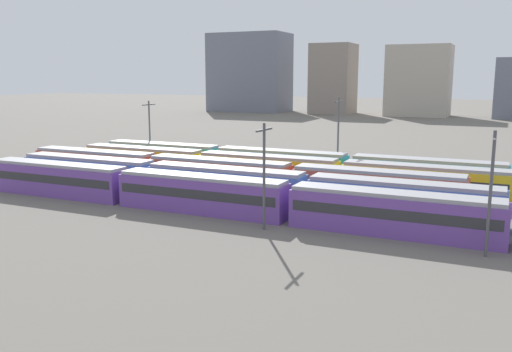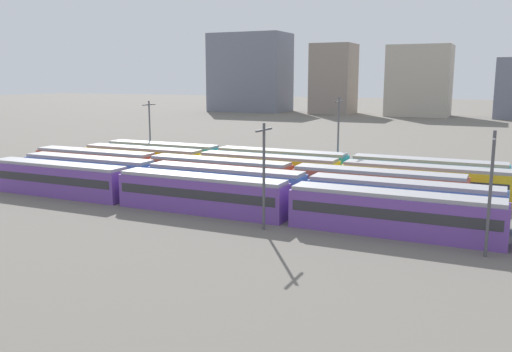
{
  "view_description": "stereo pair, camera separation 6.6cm",
  "coord_description": "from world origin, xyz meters",
  "px_view_note": "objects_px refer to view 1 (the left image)",
  "views": [
    {
      "loc": [
        47.81,
        -45.62,
        13.29
      ],
      "look_at": [
        22.02,
        10.4,
        2.04
      ],
      "focal_mm": 38.06,
      "sensor_mm": 36.0,
      "label": 1
    },
    {
      "loc": [
        47.87,
        -45.59,
        13.29
      ],
      "look_at": [
        22.02,
        10.4,
        2.04
      ],
      "focal_mm": 38.06,
      "sensor_mm": 36.0,
      "label": 2
    }
  ],
  "objects_px": {
    "train_track_3": "(267,170)",
    "catenary_pole_2": "(491,188)",
    "train_track_4": "(350,169)",
    "catenary_pole_0": "(264,171)",
    "catenary_pole_1": "(338,134)",
    "catenary_pole_3": "(150,129)",
    "train_track_0": "(290,202)",
    "train_track_1": "(403,201)",
    "train_track_2": "(219,174)"
  },
  "relations": [
    {
      "from": "train_track_3",
      "to": "catenary_pole_2",
      "type": "bearing_deg",
      "value": -35.45
    },
    {
      "from": "train_track_4",
      "to": "train_track_3",
      "type": "bearing_deg",
      "value": -150.33
    },
    {
      "from": "train_track_4",
      "to": "catenary_pole_0",
      "type": "xyz_separation_m",
      "value": [
        -1.26,
        -23.97,
        3.36
      ]
    },
    {
      "from": "catenary_pole_1",
      "to": "catenary_pole_3",
      "type": "xyz_separation_m",
      "value": [
        -29.95,
        -0.4,
        -0.52
      ]
    },
    {
      "from": "catenary_pole_1",
      "to": "catenary_pole_2",
      "type": "bearing_deg",
      "value": -54.18
    },
    {
      "from": "catenary_pole_0",
      "to": "train_track_3",
      "type": "bearing_deg",
      "value": 112.74
    },
    {
      "from": "train_track_4",
      "to": "catenary_pole_2",
      "type": "bearing_deg",
      "value": -54.56
    },
    {
      "from": "catenary_pole_1",
      "to": "catenary_pole_3",
      "type": "distance_m",
      "value": 29.96
    },
    {
      "from": "train_track_0",
      "to": "catenary_pole_3",
      "type": "height_order",
      "value": "catenary_pole_3"
    },
    {
      "from": "train_track_3",
      "to": "train_track_4",
      "type": "height_order",
      "value": "same"
    },
    {
      "from": "train_track_1",
      "to": "train_track_3",
      "type": "height_order",
      "value": "same"
    },
    {
      "from": "train_track_0",
      "to": "train_track_2",
      "type": "bearing_deg",
      "value": 141.61
    },
    {
      "from": "train_track_2",
      "to": "train_track_4",
      "type": "distance_m",
      "value": 16.77
    },
    {
      "from": "train_track_2",
      "to": "train_track_0",
      "type": "bearing_deg",
      "value": -38.39
    },
    {
      "from": "catenary_pole_0",
      "to": "train_track_0",
      "type": "bearing_deg",
      "value": 68.79
    },
    {
      "from": "train_track_2",
      "to": "catenary_pole_3",
      "type": "height_order",
      "value": "catenary_pole_3"
    },
    {
      "from": "catenary_pole_1",
      "to": "train_track_2",
      "type": "bearing_deg",
      "value": -127.92
    },
    {
      "from": "train_track_2",
      "to": "catenary_pole_0",
      "type": "height_order",
      "value": "catenary_pole_0"
    },
    {
      "from": "train_track_4",
      "to": "train_track_0",
      "type": "bearing_deg",
      "value": -90.09
    },
    {
      "from": "train_track_2",
      "to": "catenary_pole_3",
      "type": "distance_m",
      "value": 23.69
    },
    {
      "from": "train_track_0",
      "to": "catenary_pole_0",
      "type": "bearing_deg",
      "value": -111.21
    },
    {
      "from": "catenary_pole_2",
      "to": "train_track_1",
      "type": "bearing_deg",
      "value": 133.07
    },
    {
      "from": "train_track_0",
      "to": "train_track_2",
      "type": "distance_m",
      "value": 16.75
    },
    {
      "from": "train_track_2",
      "to": "catenary_pole_2",
      "type": "distance_m",
      "value": 33.03
    },
    {
      "from": "train_track_3",
      "to": "catenary_pole_0",
      "type": "relative_size",
      "value": 5.9
    },
    {
      "from": "train_track_1",
      "to": "catenary_pole_3",
      "type": "height_order",
      "value": "catenary_pole_3"
    },
    {
      "from": "train_track_3",
      "to": "train_track_4",
      "type": "distance_m",
      "value": 10.51
    },
    {
      "from": "train_track_3",
      "to": "catenary_pole_3",
      "type": "xyz_separation_m",
      "value": [
        -23.38,
        8.01,
        3.51
      ]
    },
    {
      "from": "train_track_4",
      "to": "catenary_pole_0",
      "type": "relative_size",
      "value": 7.9
    },
    {
      "from": "catenary_pole_0",
      "to": "train_track_4",
      "type": "bearing_deg",
      "value": 86.98
    },
    {
      "from": "train_track_1",
      "to": "catenary_pole_0",
      "type": "bearing_deg",
      "value": -141.59
    },
    {
      "from": "train_track_4",
      "to": "catenary_pole_2",
      "type": "relative_size",
      "value": 7.84
    },
    {
      "from": "catenary_pole_0",
      "to": "catenary_pole_2",
      "type": "height_order",
      "value": "catenary_pole_2"
    },
    {
      "from": "train_track_1",
      "to": "train_track_2",
      "type": "relative_size",
      "value": 1.68
    },
    {
      "from": "train_track_1",
      "to": "train_track_3",
      "type": "distance_m",
      "value": 21.16
    },
    {
      "from": "train_track_2",
      "to": "catenary_pole_3",
      "type": "bearing_deg",
      "value": 145.68
    },
    {
      "from": "train_track_3",
      "to": "train_track_4",
      "type": "bearing_deg",
      "value": 29.67
    },
    {
      "from": "train_track_3",
      "to": "catenary_pole_3",
      "type": "bearing_deg",
      "value": 161.09
    },
    {
      "from": "train_track_1",
      "to": "catenary_pole_1",
      "type": "xyz_separation_m",
      "value": [
        -11.85,
        18.81,
        4.03
      ]
    },
    {
      "from": "catenary_pole_0",
      "to": "catenary_pole_2",
      "type": "distance_m",
      "value": 18.15
    },
    {
      "from": "train_track_1",
      "to": "catenary_pole_2",
      "type": "height_order",
      "value": "catenary_pole_2"
    },
    {
      "from": "train_track_2",
      "to": "train_track_4",
      "type": "xyz_separation_m",
      "value": [
        13.16,
        10.4,
        0.0
      ]
    },
    {
      "from": "train_track_4",
      "to": "catenary_pole_1",
      "type": "height_order",
      "value": "catenary_pole_1"
    },
    {
      "from": "train_track_2",
      "to": "catenary_pole_0",
      "type": "relative_size",
      "value": 5.9
    },
    {
      "from": "catenary_pole_0",
      "to": "catenary_pole_1",
      "type": "xyz_separation_m",
      "value": [
        -1.29,
        27.18,
        0.67
      ]
    },
    {
      "from": "train_track_2",
      "to": "catenary_pole_0",
      "type": "distance_m",
      "value": 18.36
    },
    {
      "from": "train_track_2",
      "to": "catenary_pole_3",
      "type": "relative_size",
      "value": 5.73
    },
    {
      "from": "train_track_2",
      "to": "train_track_4",
      "type": "relative_size",
      "value": 0.75
    },
    {
      "from": "train_track_1",
      "to": "catenary_pole_0",
      "type": "height_order",
      "value": "catenary_pole_0"
    },
    {
      "from": "train_track_0",
      "to": "catenary_pole_3",
      "type": "bearing_deg",
      "value": 143.98
    }
  ]
}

